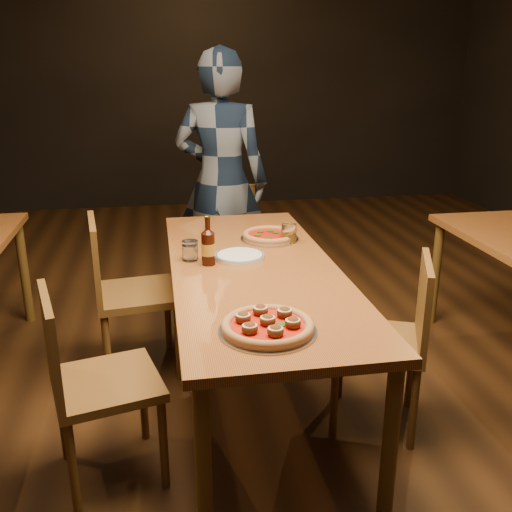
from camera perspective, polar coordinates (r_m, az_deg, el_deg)
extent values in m
plane|color=black|center=(3.11, -0.16, -14.17)|extent=(9.00, 9.00, 0.00)
plane|color=black|center=(7.09, -6.64, 17.08)|extent=(7.00, 0.00, 7.00)
cube|color=brown|center=(2.78, -0.18, -1.43)|extent=(0.80, 2.00, 0.04)
cylinder|color=brown|center=(2.11, -5.27, -20.55)|extent=(0.06, 0.06, 0.71)
cylinder|color=brown|center=(3.76, -7.74, -2.23)|extent=(0.06, 0.06, 0.71)
cylinder|color=brown|center=(2.25, 13.22, -18.23)|extent=(0.06, 0.06, 0.71)
cylinder|color=brown|center=(3.84, 2.46, -1.62)|extent=(0.06, 0.06, 0.71)
cylinder|color=brown|center=(4.14, -22.16, -1.49)|extent=(0.06, 0.06, 0.71)
cylinder|color=brown|center=(4.00, 17.52, -1.65)|extent=(0.06, 0.06, 0.71)
cylinder|color=#B7B7BF|center=(2.12, 1.17, -7.50)|extent=(0.37, 0.37, 0.01)
cylinder|color=tan|center=(2.11, 1.17, -7.19)|extent=(0.34, 0.34, 0.02)
torus|color=tan|center=(2.11, 1.17, -6.96)|extent=(0.34, 0.34, 0.03)
cylinder|color=#A32409|center=(2.10, 1.17, -6.90)|extent=(0.27, 0.27, 0.00)
cylinder|color=#B7B7BF|center=(3.20, 1.37, 1.75)|extent=(0.33, 0.33, 0.01)
cylinder|color=tan|center=(3.20, 1.37, 1.97)|extent=(0.30, 0.30, 0.02)
torus|color=tan|center=(3.20, 1.37, 2.14)|extent=(0.30, 0.30, 0.03)
cylinder|color=#A32409|center=(3.20, 1.37, 2.18)|extent=(0.23, 0.23, 0.00)
cylinder|color=white|center=(2.88, -1.64, -0.04)|extent=(0.25, 0.25, 0.02)
cylinder|color=black|center=(2.78, -4.80, 0.69)|extent=(0.07, 0.07, 0.16)
cylinder|color=black|center=(2.75, -4.86, 3.07)|extent=(0.03, 0.03, 0.08)
cylinder|color=gold|center=(2.78, -4.80, 0.69)|extent=(0.07, 0.07, 0.06)
cylinder|color=white|center=(2.87, -6.61, 0.56)|extent=(0.08, 0.08, 0.10)
cylinder|color=#9D6111|center=(3.13, 3.30, 2.29)|extent=(0.08, 0.08, 0.11)
imported|color=black|center=(4.02, -3.49, 7.38)|extent=(0.76, 0.62, 1.80)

